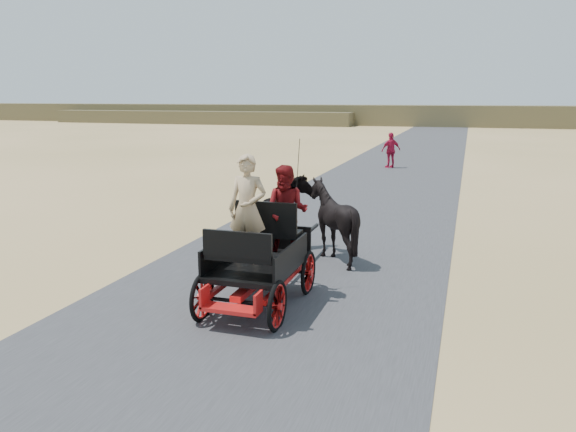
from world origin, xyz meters
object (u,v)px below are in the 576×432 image
(carriage, at_px, (259,284))
(pedestrian, at_px, (391,150))
(horse_right, at_px, (333,221))
(horse_left, at_px, (284,217))

(carriage, bearing_deg, pedestrian, 91.21)
(horse_right, relative_size, pedestrian, 0.98)
(horse_right, bearing_deg, horse_left, 0.00)
(horse_left, relative_size, pedestrian, 1.16)
(horse_right, height_order, pedestrian, pedestrian)
(pedestrian, bearing_deg, horse_right, 55.89)
(carriage, relative_size, horse_left, 1.20)
(carriage, relative_size, horse_right, 1.41)
(carriage, distance_m, horse_right, 3.09)
(carriage, bearing_deg, horse_right, 79.61)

